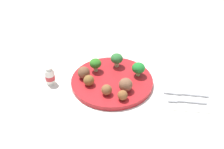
# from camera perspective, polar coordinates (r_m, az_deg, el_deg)

# --- Properties ---
(ground_plane) EXTENTS (4.00, 4.00, 0.00)m
(ground_plane) POSITION_cam_1_polar(r_m,az_deg,el_deg) (0.91, -0.00, -1.83)
(ground_plane) COLOR silver
(plate) EXTENTS (0.28, 0.28, 0.02)m
(plate) POSITION_cam_1_polar(r_m,az_deg,el_deg) (0.90, -0.00, -1.43)
(plate) COLOR red
(plate) RESTS_ON ground_plane
(broccoli_floret_mid_right) EXTENTS (0.04, 0.04, 0.05)m
(broccoli_floret_mid_right) POSITION_cam_1_polar(r_m,az_deg,el_deg) (0.92, -3.61, 2.35)
(broccoli_floret_mid_right) COLOR #91C581
(broccoli_floret_mid_right) RESTS_ON plate
(broccoli_floret_near_rim) EXTENTS (0.05, 0.05, 0.05)m
(broccoli_floret_near_rim) POSITION_cam_1_polar(r_m,az_deg,el_deg) (0.90, 5.76, 1.37)
(broccoli_floret_near_rim) COLOR #A3C86F
(broccoli_floret_near_rim) RESTS_ON plate
(broccoli_floret_mid_left) EXTENTS (0.04, 0.04, 0.05)m
(broccoli_floret_mid_left) POSITION_cam_1_polar(r_m,az_deg,el_deg) (0.95, 1.26, 3.39)
(broccoli_floret_mid_left) COLOR #A9BA80
(broccoli_floret_mid_left) RESTS_ON plate
(meatball_back_left) EXTENTS (0.03, 0.03, 0.03)m
(meatball_back_left) POSITION_cam_1_polar(r_m,az_deg,el_deg) (0.81, 2.32, -4.53)
(meatball_back_left) COLOR brown
(meatball_back_left) RESTS_ON plate
(meatball_mid_left) EXTENTS (0.04, 0.04, 0.04)m
(meatball_mid_left) POSITION_cam_1_polar(r_m,az_deg,el_deg) (0.84, 2.99, -2.24)
(meatball_mid_left) COLOR brown
(meatball_mid_left) RESTS_ON plate
(meatball_far_rim) EXTENTS (0.04, 0.04, 0.04)m
(meatball_far_rim) POSITION_cam_1_polar(r_m,az_deg,el_deg) (0.90, -6.14, 0.41)
(meatball_far_rim) COLOR brown
(meatball_far_rim) RESTS_ON plate
(meatball_back_right) EXTENTS (0.04, 0.04, 0.04)m
(meatball_back_right) POSITION_cam_1_polar(r_m,az_deg,el_deg) (0.87, -5.04, -1.28)
(meatball_back_right) COLOR brown
(meatball_back_right) RESTS_ON plate
(meatball_center) EXTENTS (0.03, 0.03, 0.03)m
(meatball_center) POSITION_cam_1_polar(r_m,az_deg,el_deg) (0.83, -1.42, -3.32)
(meatball_center) COLOR brown
(meatball_center) RESTS_ON plate
(napkin) EXTENTS (0.18, 0.13, 0.01)m
(napkin) POSITION_cam_1_polar(r_m,az_deg,el_deg) (0.88, 15.81, -4.95)
(napkin) COLOR white
(napkin) RESTS_ON ground_plane
(fork) EXTENTS (0.12, 0.03, 0.01)m
(fork) POSITION_cam_1_polar(r_m,az_deg,el_deg) (0.86, 15.47, -5.45)
(fork) COLOR silver
(fork) RESTS_ON napkin
(knife) EXTENTS (0.15, 0.02, 0.01)m
(knife) POSITION_cam_1_polar(r_m,az_deg,el_deg) (0.89, 15.29, -3.91)
(knife) COLOR silver
(knife) RESTS_ON napkin
(yogurt_bottle) EXTENTS (0.03, 0.03, 0.07)m
(yogurt_bottle) POSITION_cam_1_polar(r_m,az_deg,el_deg) (0.92, -13.33, -0.38)
(yogurt_bottle) COLOR white
(yogurt_bottle) RESTS_ON ground_plane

